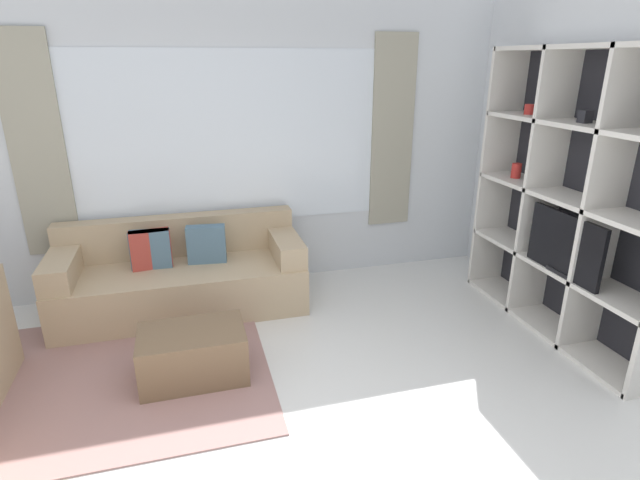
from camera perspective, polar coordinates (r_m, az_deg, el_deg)
wall_back at (r=4.86m, az=-10.20°, el=10.21°), size 6.49×0.11×2.70m
wall_right at (r=4.63m, az=27.60°, el=7.71°), size 0.07×4.05×2.70m
area_rug at (r=4.02m, az=-23.82°, el=-14.31°), size 2.37×1.83×0.01m
shelving_unit at (r=4.39m, az=27.12°, el=4.13°), size 0.38×1.97×2.26m
couch_main at (r=4.69m, az=-15.54°, el=-4.03°), size 2.14×0.84×0.79m
ottoman at (r=3.73m, az=-14.28°, el=-12.55°), size 0.73×0.48×0.37m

